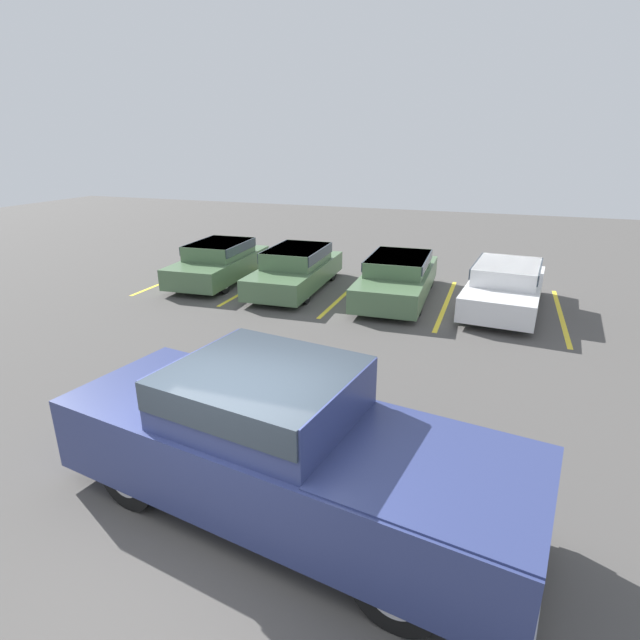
{
  "coord_description": "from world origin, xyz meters",
  "views": [
    {
      "loc": [
        2.62,
        -3.73,
        4.28
      ],
      "look_at": [
        -0.5,
        4.88,
        1.0
      ],
      "focal_mm": 28.0,
      "sensor_mm": 36.0,
      "label": 1
    }
  ],
  "objects": [
    {
      "name": "stall_stripe_b",
      "position": [
        -4.46,
        9.97,
        0.0
      ],
      "size": [
        0.12,
        4.82,
        0.01
      ],
      "primitive_type": "cube",
      "color": "yellow",
      "rests_on": "ground_plane"
    },
    {
      "name": "parked_sedan_a",
      "position": [
        -5.79,
        9.97,
        0.67
      ],
      "size": [
        1.98,
        4.32,
        1.26
      ],
      "rotation": [
        0.0,
        0.0,
        -1.51
      ],
      "color": "#4C6B47",
      "rests_on": "ground_plane"
    },
    {
      "name": "parked_sedan_d",
      "position": [
        2.9,
        10.08,
        0.66
      ],
      "size": [
        2.18,
        4.51,
        1.24
      ],
      "rotation": [
        0.0,
        0.0,
        -1.66
      ],
      "color": "silver",
      "rests_on": "ground_plane"
    },
    {
      "name": "stall_stripe_c",
      "position": [
        -1.52,
        9.97,
        0.0
      ],
      "size": [
        0.12,
        4.82,
        0.01
      ],
      "primitive_type": "cube",
      "color": "yellow",
      "rests_on": "ground_plane"
    },
    {
      "name": "ground_plane",
      "position": [
        0.0,
        0.0,
        0.0
      ],
      "size": [
        60.0,
        60.0,
        0.0
      ],
      "primitive_type": "plane",
      "color": "#4C4947"
    },
    {
      "name": "stall_stripe_a",
      "position": [
        -7.4,
        9.97,
        0.0
      ],
      "size": [
        0.12,
        4.82,
        0.01
      ],
      "primitive_type": "cube",
      "color": "yellow",
      "rests_on": "ground_plane"
    },
    {
      "name": "parked_sedan_b",
      "position": [
        -3.11,
        9.97,
        0.67
      ],
      "size": [
        1.88,
        4.57,
        1.26
      ],
      "rotation": [
        0.0,
        0.0,
        -1.53
      ],
      "color": "#4C6B47",
      "rests_on": "ground_plane"
    },
    {
      "name": "stall_stripe_d",
      "position": [
        1.42,
        9.97,
        0.0
      ],
      "size": [
        0.12,
        4.82,
        0.01
      ],
      "primitive_type": "cube",
      "color": "yellow",
      "rests_on": "ground_plane"
    },
    {
      "name": "stall_stripe_e",
      "position": [
        4.36,
        9.97,
        0.0
      ],
      "size": [
        0.12,
        4.82,
        0.01
      ],
      "primitive_type": "cube",
      "color": "yellow",
      "rests_on": "ground_plane"
    },
    {
      "name": "parked_sedan_c",
      "position": [
        -0.01,
        10.09,
        0.65
      ],
      "size": [
        1.93,
        4.73,
        1.22
      ],
      "rotation": [
        0.0,
        0.0,
        -1.54
      ],
      "color": "#4C6B47",
      "rests_on": "ground_plane"
    },
    {
      "name": "pickup_truck",
      "position": [
        0.55,
        0.86,
        0.92
      ],
      "size": [
        6.01,
        2.84,
        1.84
      ],
      "rotation": [
        0.0,
        0.0,
        -0.15
      ],
      "color": "navy",
      "rests_on": "ground_plane"
    }
  ]
}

